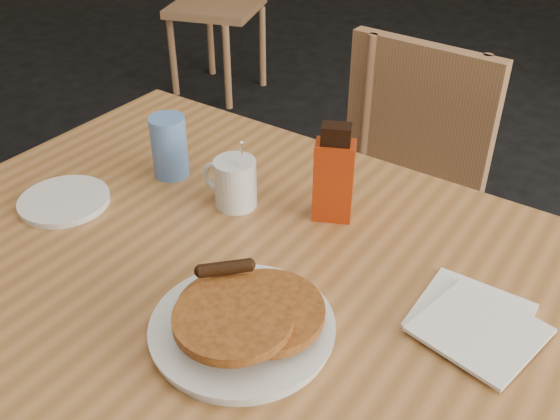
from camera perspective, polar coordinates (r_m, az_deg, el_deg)
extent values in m
cube|color=#A56C3A|center=(0.99, -1.15, -7.38)|extent=(1.39, 0.99, 0.04)
cube|color=#9D6D4A|center=(1.00, -1.14, -8.02)|extent=(1.43, 1.03, 0.02)
cube|color=#9D6D4A|center=(1.63, 9.35, -2.35)|extent=(0.45, 0.45, 0.04)
cube|color=#9D6D4A|center=(1.65, 12.43, 7.50)|extent=(0.40, 0.09, 0.43)
cylinder|color=#9D6D4A|center=(1.71, 1.55, -9.57)|extent=(0.04, 0.04, 0.41)
cylinder|color=#9D6D4A|center=(1.86, 15.18, -6.67)|extent=(0.04, 0.04, 0.41)
cube|color=#9D6D4A|center=(3.35, -5.90, 18.01)|extent=(0.51, 0.51, 0.04)
cylinder|color=#9D6D4A|center=(3.40, -9.79, 13.72)|extent=(0.04, 0.04, 0.43)
cylinder|color=#9D6D4A|center=(3.47, -1.62, 14.65)|extent=(0.04, 0.04, 0.43)
cylinder|color=silver|center=(0.89, -3.46, -10.79)|extent=(0.25, 0.25, 0.02)
cylinder|color=silver|center=(0.88, -3.47, -10.47)|extent=(0.26, 0.26, 0.01)
cylinder|color=#9B5420|center=(0.89, -4.25, -9.00)|extent=(0.16, 0.16, 0.01)
cylinder|color=#9B5420|center=(0.87, -1.36, -9.23)|extent=(0.17, 0.17, 0.01)
cylinder|color=#9B5420|center=(0.84, -4.31, -9.78)|extent=(0.16, 0.16, 0.01)
cylinder|color=black|center=(0.89, -5.05, -5.31)|extent=(0.07, 0.07, 0.02)
cylinder|color=silver|center=(1.12, -4.09, 2.46)|extent=(0.08, 0.08, 0.09)
torus|color=silver|center=(1.14, -5.77, 2.98)|extent=(0.06, 0.01, 0.06)
cylinder|color=black|center=(1.10, -4.17, 4.14)|extent=(0.07, 0.07, 0.01)
cylinder|color=white|center=(1.10, -3.68, 3.72)|extent=(0.04, 0.04, 0.13)
cube|color=maroon|center=(1.08, 4.92, 2.65)|extent=(0.08, 0.06, 0.15)
cube|color=black|center=(1.03, 5.17, 6.91)|extent=(0.06, 0.05, 0.03)
cube|color=white|center=(0.95, 17.06, -9.22)|extent=(0.16, 0.16, 0.01)
cube|color=white|center=(0.93, 17.79, -10.38)|extent=(0.19, 0.19, 0.01)
cylinder|color=#547EC6|center=(1.22, -10.08, 5.73)|extent=(0.07, 0.07, 0.12)
cylinder|color=silver|center=(1.21, -19.13, 0.81)|extent=(0.17, 0.17, 0.01)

